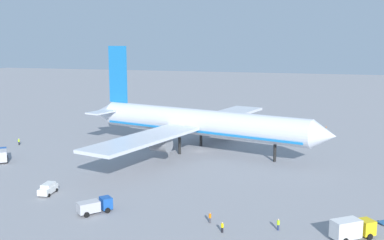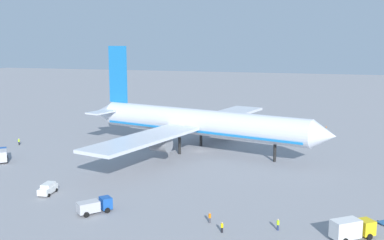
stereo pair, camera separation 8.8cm
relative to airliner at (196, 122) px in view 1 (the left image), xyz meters
The scene contains 11 objects.
ground_plane 7.37m from the airliner, 19.07° to the right, with size 600.00×600.00×0.00m, color gray.
airliner is the anchor object (origin of this frame).
service_truck_0 46.61m from the airliner, 149.42° to the right, with size 5.83×6.46×2.80m.
service_truck_2 46.79m from the airliner, 94.03° to the right, with size 5.13×5.49×2.34m.
service_truck_4 57.53m from the airliner, 51.06° to the right, with size 6.44×5.66×3.00m.
service_van 43.87m from the airliner, 111.75° to the right, with size 2.50×4.74×1.97m.
ground_worker_0 48.26m from the airliner, behind, with size 0.48×0.48×1.79m.
ground_worker_2 47.77m from the airliner, 70.85° to the right, with size 0.41×0.41×1.68m.
ground_worker_3 51.76m from the airliner, 59.83° to the right, with size 0.56×0.56×1.74m.
ground_worker_5 51.38m from the airliner, 69.14° to the right, with size 0.57×0.57×1.60m.
traffic_cone_1 53.00m from the airliner, 53.60° to the left, with size 0.36×0.36×0.55m, color orange.
Camera 1 is at (31.15, -108.49, 27.39)m, focal length 42.85 mm.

